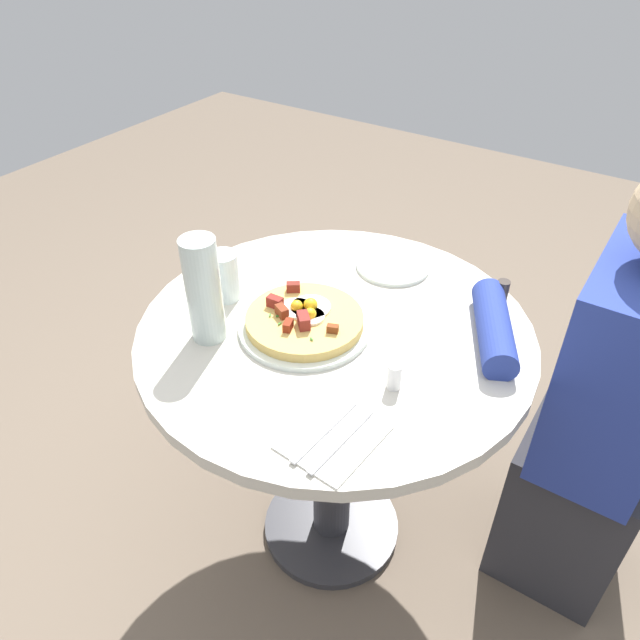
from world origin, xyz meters
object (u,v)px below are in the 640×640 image
Objects in this scene: breakfast_pizza at (304,318)px; salt_shaker at (394,376)px; bread_plate at (393,266)px; knife at (325,430)px; dining_table at (334,386)px; pizza_plate at (305,326)px; water_glass at (224,276)px; fork at (342,440)px; water_bottle at (204,290)px; pepper_shaker at (502,293)px; person_seated at (598,426)px.

salt_shaker is at bearing 77.09° from breakfast_pizza.
knife is (0.54, 0.15, 0.00)m from bread_plate.
bread_plate is (-0.28, -0.01, 0.18)m from dining_table.
knife is (0.22, 0.20, -0.02)m from breakfast_pizza.
pizza_plate is (0.04, -0.05, 0.18)m from dining_table.
knife is 0.47m from water_glass.
bread_plate is at bearing 23.91° from fork.
water_bottle reaches higher than breakfast_pizza.
water_bottle is 3.88× the size of pepper_shaker.
salt_shaker is (0.05, 0.46, -0.03)m from water_glass.
water_bottle is at bearing -49.96° from dining_table.
bread_plate is (-0.32, 0.04, -0.00)m from pizza_plate.
pepper_shaker is (0.00, 0.27, 0.02)m from bread_plate.
bread_plate is 0.56m from knife.
bread_plate is at bearing -152.07° from salt_shaker.
fork is at bearing 46.02° from breakfast_pizza.
person_seated reaches higher than pepper_shaker.
pepper_shaker reaches higher than pizza_plate.
water_glass is (0.00, -0.21, 0.03)m from breakfast_pizza.
salt_shaker is at bearing 100.59° from water_bottle.
dining_table is 3.01× the size of pizza_plate.
salt_shaker is at bearing -44.05° from person_seated.
person_seated is 4.04× the size of pizza_plate.
breakfast_pizza is at bearing -51.26° from dining_table.
water_glass is (0.00, -0.22, 0.05)m from pizza_plate.
dining_table is 3.40× the size of breakfast_pizza.
pizza_plate is at bearing 50.67° from fork.
breakfast_pizza is 0.22m from water_glass.
pepper_shaker is at bearing 135.23° from pizza_plate.
pepper_shaker reaches higher than bread_plate.
bread_plate is 0.41m from water_glass.
fork is 0.41m from water_bottle.
pepper_shaker is (-0.27, 0.26, 0.20)m from dining_table.
pizza_plate is 1.56× the size of knife.
breakfast_pizza reaches higher than bread_plate.
pizza_plate is 0.22m from water_glass.
water_bottle is (-0.10, -0.38, 0.11)m from fork.
pizza_plate is at bearing -49.65° from dining_table.
breakfast_pizza reaches higher than pepper_shaker.
bread_plate is at bearing -90.37° from pepper_shaker.
water_glass is 0.15m from water_bottle.
knife is 0.38m from water_bottle.
person_seated is at bearing -32.07° from knife.
pizza_plate reaches higher than knife.
person_seated is at bearing 88.29° from pepper_shaker.
pepper_shaker reaches higher than dining_table.
salt_shaker is (0.05, 0.24, 0.02)m from pizza_plate.
pepper_shaker is at bearing 133.60° from water_bottle.
bread_plate is 0.99× the size of fork.
water_glass is (-0.22, -0.45, 0.05)m from fork.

